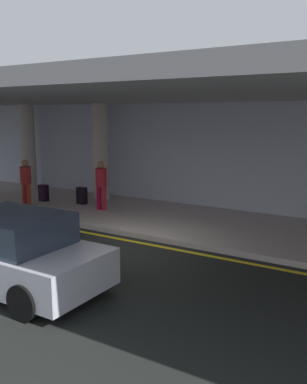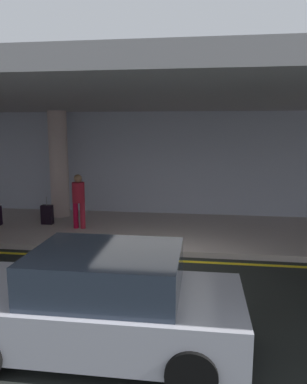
{
  "view_description": "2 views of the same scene",
  "coord_description": "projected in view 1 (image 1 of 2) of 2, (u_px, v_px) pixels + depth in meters",
  "views": [
    {
      "loc": [
        6.13,
        -8.34,
        3.4
      ],
      "look_at": [
        -0.56,
        2.55,
        1.03
      ],
      "focal_mm": 39.36,
      "sensor_mm": 36.0,
      "label": 1
    },
    {
      "loc": [
        0.95,
        -7.87,
        3.2
      ],
      "look_at": [
        -0.46,
        2.62,
        1.37
      ],
      "focal_mm": 34.35,
      "sensor_mm": 36.0,
      "label": 2
    }
  ],
  "objects": [
    {
      "name": "support_column_left_mid",
      "position": [
        101.0,
        152.0,
        16.07
      ],
      "size": [
        0.64,
        0.64,
        3.65
      ],
      "primitive_type": "cylinder",
      "color": "#BEA59D",
      "rests_on": "sidewalk"
    },
    {
      "name": "suitcase_upright_secondary",
      "position": [
        44.0,
        193.0,
        15.9
      ],
      "size": [
        0.36,
        0.22,
        0.9
      ],
      "rotation": [
        0.0,
        0.0,
        -0.1
      ],
      "color": "black",
      "rests_on": "sidewalk"
    },
    {
      "name": "ceiling_overhang",
      "position": [
        171.0,
        95.0,
        12.22
      ],
      "size": [
        28.0,
        13.2,
        0.3
      ],
      "primitive_type": "cube",
      "color": "gray",
      "rests_on": "support_column_far_left"
    },
    {
      "name": "ground_plane",
      "position": [
        120.0,
        249.0,
        10.76
      ],
      "size": [
        60.0,
        60.0,
        0.0
      ],
      "primitive_type": "plane",
      "color": "black"
    },
    {
      "name": "lane_stripe_yellow",
      "position": [
        135.0,
        242.0,
        11.35
      ],
      "size": [
        26.0,
        0.14,
        0.01
      ],
      "primitive_type": "cube",
      "color": "yellow",
      "rests_on": "ground"
    },
    {
      "name": "support_column_far_left",
      "position": [
        28.0,
        148.0,
        18.13
      ],
      "size": [
        0.64,
        0.64,
        3.65
      ],
      "primitive_type": "cylinder",
      "color": "#B8ACA5",
      "rests_on": "sidewalk"
    },
    {
      "name": "suitcase_upright_primary",
      "position": [
        82.0,
        196.0,
        15.37
      ],
      "size": [
        0.36,
        0.22,
        0.9
      ],
      "rotation": [
        0.0,
        0.0,
        0.14
      ],
      "color": "black",
      "rests_on": "sidewalk"
    },
    {
      "name": "person_waiting_for_ride",
      "position": [
        26.0,
        180.0,
        14.79
      ],
      "size": [
        0.38,
        0.38,
        1.68
      ],
      "rotation": [
        0.0,
        0.0,
        1.27
      ],
      "color": "maroon",
      "rests_on": "sidewalk"
    },
    {
      "name": "traveler_with_luggage",
      "position": [
        101.0,
        182.0,
        14.34
      ],
      "size": [
        0.38,
        0.38,
        1.68
      ],
      "rotation": [
        0.0,
        0.0,
        6.08
      ],
      "color": "maroon",
      "rests_on": "sidewalk"
    },
    {
      "name": "terminal_back_wall",
      "position": [
        208.0,
        157.0,
        14.9
      ],
      "size": [
        26.0,
        0.3,
        3.8
      ],
      "primitive_type": "cube",
      "color": "#A9ADBE",
      "rests_on": "ground"
    },
    {
      "name": "sidewalk",
      "position": [
        177.0,
        220.0,
        13.35
      ],
      "size": [
        26.0,
        4.2,
        0.15
      ],
      "primitive_type": "cube",
      "color": "#B7A8A2",
      "rests_on": "ground"
    },
    {
      "name": "car_silver",
      "position": [
        10.0,
        252.0,
        8.32
      ],
      "size": [
        4.1,
        1.92,
        1.5
      ],
      "rotation": [
        0.0,
        0.0,
        3.22
      ],
      "color": "#B8B9C6",
      "rests_on": "ground"
    }
  ]
}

